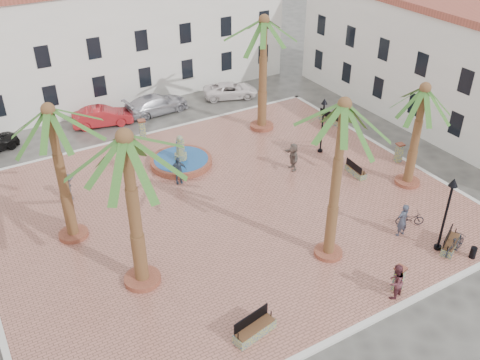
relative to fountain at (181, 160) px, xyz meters
The scene contains 34 objects.
ground 5.72m from the fountain, 88.72° to the right, with size 120.00×120.00×0.00m, color #56544F.
plaza 5.71m from the fountain, 88.72° to the right, with size 26.00×22.00×0.15m, color #B06D5D.
kerb_n 5.31m from the fountain, 88.63° to the left, with size 26.30×0.30×0.16m, color silver.
kerb_s 16.70m from the fountain, 89.56° to the right, with size 26.30×0.30×0.16m, color silver.
kerb_e 14.31m from the fountain, 23.47° to the right, with size 0.30×22.30×0.16m, color silver.
building_north 14.94m from the fountain, 89.49° to the left, with size 30.40×7.40×9.50m.
building_east 20.86m from the fountain, 10.42° to the right, with size 7.40×26.40×9.00m.
fountain is the anchor object (origin of this frame).
palm_nw 11.11m from the fountain, 153.94° to the right, with size 5.04×5.04×7.72m.
palm_sw 13.00m from the fountain, 124.67° to the right, with size 5.69×5.69×8.15m.
palm_s 14.36m from the fountain, 78.15° to the right, with size 4.70×4.70×8.65m.
palm_e 15.35m from the fountain, 39.96° to the right, with size 4.92×4.92×6.63m.
palm_ne 10.24m from the fountain, 14.16° to the left, with size 5.65×5.65×8.35m.
bench_s 15.21m from the fountain, 103.40° to the right, with size 2.08×0.98×1.06m.
bench_se 17.14m from the fountain, 61.08° to the right, with size 1.88×1.34×0.97m.
bench_e 11.30m from the fountain, 37.16° to the right, with size 0.66×1.71×0.88m.
bench_ne 12.43m from the fountain, ahead, with size 0.91×1.89×0.96m.
lamppost_s 16.82m from the fountain, 62.27° to the right, with size 0.46×0.46×4.28m.
lamppost_e 9.80m from the fountain, 20.26° to the right, with size 0.43×0.43×3.93m.
bollard_se 16.30m from the fountain, 76.88° to the right, with size 0.58×0.58×1.35m.
bollard_n 4.79m from the fountain, 99.49° to the left, with size 0.60×0.60×1.45m.
bollard_e 14.35m from the fountain, 29.13° to the right, with size 0.54×0.54×1.32m.
litter_bin 18.29m from the fountain, 61.65° to the right, with size 0.32×0.32×0.62m, color black.
cyclist_a 14.60m from the fountain, 61.85° to the right, with size 0.71×0.47×1.95m, color #3B4153.
bicycle_a 14.79m from the fountain, 57.37° to the right, with size 0.55×1.58×0.83m, color black.
cyclist_b 16.43m from the fountain, 78.67° to the right, with size 0.89×0.69×1.83m, color #582730.
bicycle_b 17.41m from the fountain, 62.13° to the right, with size 0.51×1.82×1.09m, color black.
pedestrian_fountain_a 3.40m from the fountain, 160.97° to the left, with size 0.79×0.51×1.61m, color #9D7D60.
pedestrian_fountain_b 2.39m from the fountain, 118.83° to the right, with size 1.05×0.44×1.79m, color #304157.
pedestrian_north 7.39m from the fountain, behind, with size 1.07×0.62×1.66m, color #454448.
pedestrian_east 7.32m from the fountain, 35.62° to the right, with size 1.71×0.55×1.85m, color #685950.
car_red 8.91m from the fountain, 106.15° to the left, with size 1.54×4.42×1.46m, color red.
car_silver 8.80m from the fountain, 77.39° to the left, with size 2.09×5.13×1.49m, color silver.
car_white 11.86m from the fountain, 44.48° to the left, with size 2.08×4.50×1.25m, color white.
Camera 1 is at (-12.25, -22.48, 17.83)m, focal length 40.00 mm.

